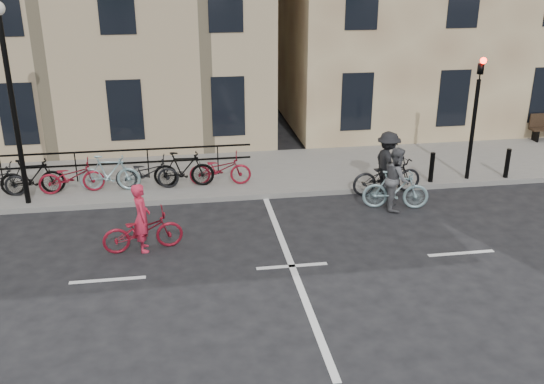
{
  "coord_description": "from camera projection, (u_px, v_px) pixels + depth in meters",
  "views": [
    {
      "loc": [
        -2.29,
        -11.72,
        6.49
      ],
      "look_at": [
        -0.17,
        1.77,
        1.1
      ],
      "focal_mm": 40.0,
      "sensor_mm": 36.0,
      "label": 1
    }
  ],
  "objects": [
    {
      "name": "bollard_east",
      "position": [
        432.0,
        167.0,
        17.89
      ],
      "size": [
        0.14,
        0.14,
        0.9
      ],
      "primitive_type": "cylinder",
      "color": "black",
      "rests_on": "sidewalk"
    },
    {
      "name": "sidewalk",
      "position": [
        126.0,
        180.0,
        18.39
      ],
      "size": [
        46.0,
        4.0,
        0.15
      ],
      "primitive_type": "cube",
      "color": "slate",
      "rests_on": "ground"
    },
    {
      "name": "lamp_post",
      "position": [
        9.0,
        81.0,
        15.3
      ],
      "size": [
        0.36,
        0.36,
        5.28
      ],
      "color": "black",
      "rests_on": "sidewalk"
    },
    {
      "name": "traffic_light",
      "position": [
        476.0,
        104.0,
        17.46
      ],
      "size": [
        0.18,
        0.3,
        3.9
      ],
      "color": "black",
      "rests_on": "sidewalk"
    },
    {
      "name": "ground",
      "position": [
        292.0,
        266.0,
        13.48
      ],
      "size": [
        120.0,
        120.0,
        0.0
      ],
      "primitive_type": "plane",
      "color": "black",
      "rests_on": "ground"
    },
    {
      "name": "cyclist_pink",
      "position": [
        142.0,
        227.0,
        14.03
      ],
      "size": [
        1.93,
        0.92,
        1.65
      ],
      "rotation": [
        0.0,
        0.0,
        1.72
      ],
      "color": "maroon",
      "rests_on": "ground"
    },
    {
      "name": "bollard_west",
      "position": [
        507.0,
        163.0,
        18.23
      ],
      "size": [
        0.14,
        0.14,
        0.9
      ],
      "primitive_type": "cylinder",
      "color": "black",
      "rests_on": "sidewalk"
    },
    {
      "name": "parked_bikes",
      "position": [
        110.0,
        174.0,
        17.25
      ],
      "size": [
        8.3,
        1.23,
        1.05
      ],
      "color": "black",
      "rests_on": "sidewalk"
    },
    {
      "name": "cyclist_dark",
      "position": [
        387.0,
        170.0,
        17.3
      ],
      "size": [
        2.13,
        1.25,
        1.85
      ],
      "rotation": [
        0.0,
        0.0,
        1.67
      ],
      "color": "black",
      "rests_on": "ground"
    },
    {
      "name": "cyclist_grey",
      "position": [
        396.0,
        184.0,
        16.3
      ],
      "size": [
        1.85,
        0.96,
        1.73
      ],
      "rotation": [
        0.0,
        0.0,
        1.35
      ],
      "color": "#83A5AC",
      "rests_on": "ground"
    }
  ]
}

